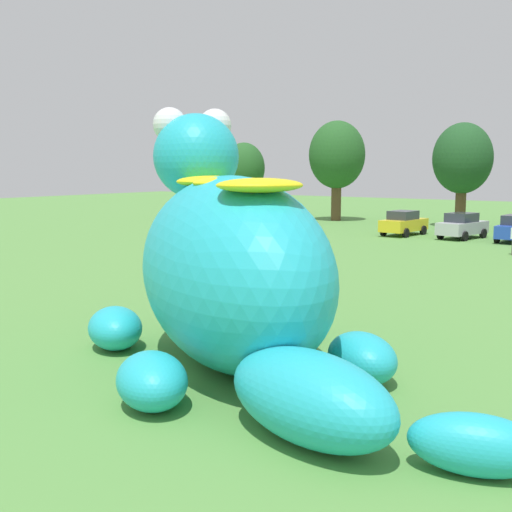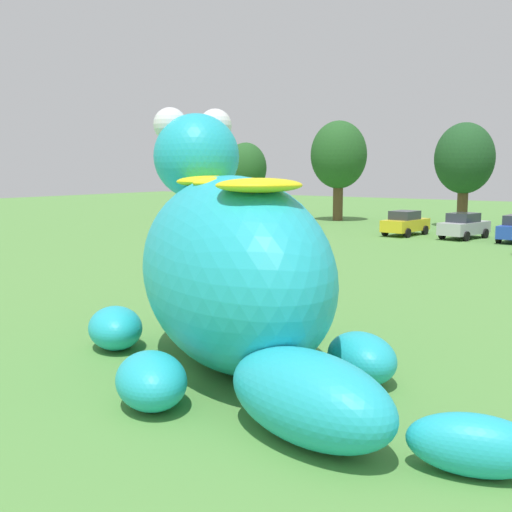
{
  "view_description": "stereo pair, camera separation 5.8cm",
  "coord_description": "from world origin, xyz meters",
  "px_view_note": "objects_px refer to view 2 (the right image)",
  "views": [
    {
      "loc": [
        8.57,
        -12.42,
        4.69
      ],
      "look_at": [
        -0.44,
        0.33,
        2.51
      ],
      "focal_mm": 44.48,
      "sensor_mm": 36.0,
      "label": 1
    },
    {
      "loc": [
        8.61,
        -12.39,
        4.69
      ],
      "look_at": [
        -0.44,
        0.33,
        2.51
      ],
      "focal_mm": 44.48,
      "sensor_mm": 36.0,
      "label": 2
    }
  ],
  "objects_px": {
    "car_yellow": "(405,223)",
    "car_silver": "(464,226)",
    "giant_inflatable_creature": "(232,268)",
    "spectator_by_cars": "(262,265)"
  },
  "relations": [
    {
      "from": "car_yellow",
      "to": "car_silver",
      "type": "bearing_deg",
      "value": 3.67
    },
    {
      "from": "giant_inflatable_creature",
      "to": "car_yellow",
      "type": "relative_size",
      "value": 2.84
    },
    {
      "from": "car_yellow",
      "to": "spectator_by_cars",
      "type": "xyz_separation_m",
      "value": [
        2.82,
        -21.46,
        -0.01
      ]
    },
    {
      "from": "giant_inflatable_creature",
      "to": "car_yellow",
      "type": "xyz_separation_m",
      "value": [
        -8.0,
        30.11,
        -1.47
      ]
    },
    {
      "from": "giant_inflatable_creature",
      "to": "spectator_by_cars",
      "type": "xyz_separation_m",
      "value": [
        -5.19,
        8.65,
        -1.48
      ]
    },
    {
      "from": "giant_inflatable_creature",
      "to": "car_silver",
      "type": "height_order",
      "value": "giant_inflatable_creature"
    },
    {
      "from": "giant_inflatable_creature",
      "to": "car_silver",
      "type": "distance_m",
      "value": 30.67
    },
    {
      "from": "car_silver",
      "to": "spectator_by_cars",
      "type": "relative_size",
      "value": 2.54
    },
    {
      "from": "giant_inflatable_creature",
      "to": "car_silver",
      "type": "xyz_separation_m",
      "value": [
        -4.01,
        30.37,
        -1.47
      ]
    },
    {
      "from": "giant_inflatable_creature",
      "to": "car_silver",
      "type": "bearing_deg",
      "value": 97.53
    }
  ]
}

